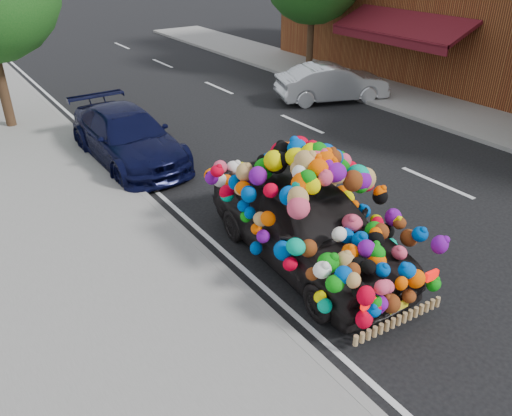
{
  "coord_description": "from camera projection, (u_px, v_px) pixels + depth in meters",
  "views": [
    {
      "loc": [
        -5.77,
        -6.3,
        5.04
      ],
      "look_at": [
        -1.45,
        0.05,
        0.85
      ],
      "focal_mm": 35.0,
      "sensor_mm": 36.0,
      "label": 1
    }
  ],
  "objects": [
    {
      "name": "ground",
      "position": [
        318.0,
        227.0,
        9.83
      ],
      "size": [
        100.0,
        100.0,
        0.0
      ],
      "primitive_type": "plane",
      "color": "black",
      "rests_on": "ground"
    },
    {
      "name": "sidewalk",
      "position": [
        105.0,
        304.0,
        7.68
      ],
      "size": [
        4.0,
        60.0,
        0.12
      ],
      "primitive_type": "cube",
      "color": "gray",
      "rests_on": "ground"
    },
    {
      "name": "kerb",
      "position": [
        215.0,
        263.0,
        8.64
      ],
      "size": [
        0.15,
        60.0,
        0.13
      ],
      "primitive_type": "cube",
      "color": "gray",
      "rests_on": "ground"
    },
    {
      "name": "footpath_far",
      "position": [
        452.0,
        113.0,
        16.03
      ],
      "size": [
        3.0,
        40.0,
        0.12
      ],
      "primitive_type": "cube",
      "color": "gray",
      "rests_on": "ground"
    },
    {
      "name": "lane_markings",
      "position": [
        436.0,
        182.0,
        11.61
      ],
      "size": [
        6.0,
        50.0,
        0.01
      ],
      "primitive_type": null,
      "color": "silver",
      "rests_on": "ground"
    },
    {
      "name": "plush_art_car",
      "position": [
        308.0,
        204.0,
        8.36
      ],
      "size": [
        2.39,
        4.69,
        2.14
      ],
      "rotation": [
        0.0,
        0.0,
        -0.06
      ],
      "color": "black",
      "rests_on": "ground"
    },
    {
      "name": "navy_sedan",
      "position": [
        128.0,
        137.0,
        12.45
      ],
      "size": [
        1.87,
        4.48,
        1.29
      ],
      "primitive_type": "imported",
      "rotation": [
        0.0,
        0.0,
        0.01
      ],
      "color": "black",
      "rests_on": "ground"
    },
    {
      "name": "silver_hatchback",
      "position": [
        332.0,
        83.0,
        17.08
      ],
      "size": [
        4.04,
        2.57,
        1.26
      ],
      "primitive_type": "imported",
      "rotation": [
        0.0,
        0.0,
        1.22
      ],
      "color": "silver",
      "rests_on": "ground"
    }
  ]
}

